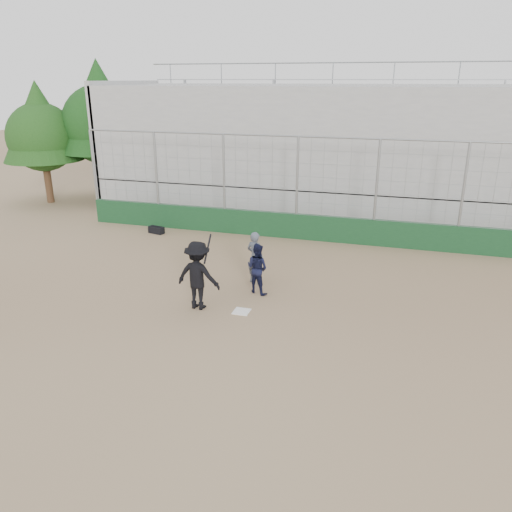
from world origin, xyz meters
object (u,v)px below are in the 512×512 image
(catcher_crouched, at_px, (257,276))
(equipment_bag, at_px, (156,230))
(batter_at_plate, at_px, (198,275))
(umpire, at_px, (255,260))

(catcher_crouched, xyz_separation_m, equipment_bag, (-5.72, 4.66, -0.38))
(catcher_crouched, bearing_deg, batter_at_plate, -131.55)
(umpire, xyz_separation_m, equipment_bag, (-5.44, 3.93, -0.60))
(catcher_crouched, relative_size, umpire, 0.71)
(equipment_bag, bearing_deg, batter_at_plate, -53.89)
(umpire, distance_m, equipment_bag, 6.73)
(batter_at_plate, distance_m, equipment_bag, 7.59)
(batter_at_plate, height_order, equipment_bag, batter_at_plate)
(umpire, bearing_deg, batter_at_plate, 86.86)
(batter_at_plate, relative_size, catcher_crouched, 1.94)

